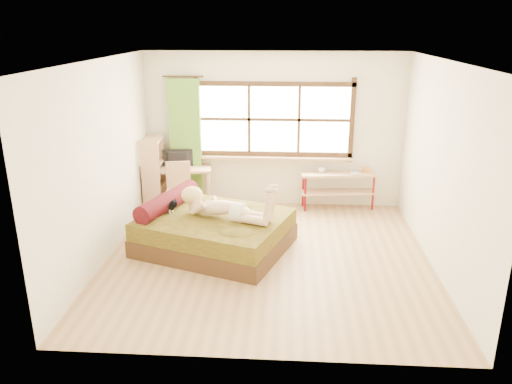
# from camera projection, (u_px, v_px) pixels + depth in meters

# --- Properties ---
(floor) EXTENTS (4.50, 4.50, 0.00)m
(floor) POSITION_uv_depth(u_px,v_px,m) (268.00, 257.00, 7.04)
(floor) COLOR #9E754C
(floor) RESTS_ON ground
(ceiling) EXTENTS (4.50, 4.50, 0.00)m
(ceiling) POSITION_uv_depth(u_px,v_px,m) (270.00, 60.00, 6.17)
(ceiling) COLOR white
(ceiling) RESTS_ON wall_back
(wall_back) EXTENTS (4.50, 0.00, 4.50)m
(wall_back) POSITION_uv_depth(u_px,v_px,m) (274.00, 131.00, 8.73)
(wall_back) COLOR silver
(wall_back) RESTS_ON floor
(wall_front) EXTENTS (4.50, 0.00, 4.50)m
(wall_front) POSITION_uv_depth(u_px,v_px,m) (258.00, 233.00, 4.48)
(wall_front) COLOR silver
(wall_front) RESTS_ON floor
(wall_left) EXTENTS (0.00, 4.50, 4.50)m
(wall_left) POSITION_uv_depth(u_px,v_px,m) (103.00, 163.00, 6.74)
(wall_left) COLOR silver
(wall_left) RESTS_ON floor
(wall_right) EXTENTS (0.00, 4.50, 4.50)m
(wall_right) POSITION_uv_depth(u_px,v_px,m) (442.00, 168.00, 6.47)
(wall_right) COLOR silver
(wall_right) RESTS_ON floor
(window) EXTENTS (2.80, 0.16, 1.46)m
(window) POSITION_uv_depth(u_px,v_px,m) (274.00, 122.00, 8.65)
(window) COLOR #FFEDBF
(window) RESTS_ON wall_back
(curtain) EXTENTS (0.55, 0.10, 2.20)m
(curtain) POSITION_uv_depth(u_px,v_px,m) (186.00, 142.00, 8.78)
(curtain) COLOR #4D8725
(curtain) RESTS_ON wall_back
(bed) EXTENTS (2.42, 2.18, 0.76)m
(bed) POSITION_uv_depth(u_px,v_px,m) (212.00, 230.00, 7.28)
(bed) COLOR black
(bed) RESTS_ON floor
(woman) EXTENTS (1.45, 0.85, 0.60)m
(woman) POSITION_uv_depth(u_px,v_px,m) (224.00, 198.00, 7.03)
(woman) COLOR #DEB48F
(woman) RESTS_ON bed
(kitten) EXTENTS (0.32, 0.21, 0.24)m
(kitten) POSITION_uv_depth(u_px,v_px,m) (166.00, 205.00, 7.28)
(kitten) COLOR black
(kitten) RESTS_ON bed
(desk) EXTENTS (1.24, 0.70, 0.73)m
(desk) POSITION_uv_depth(u_px,v_px,m) (178.00, 173.00, 8.78)
(desk) COLOR tan
(desk) RESTS_ON floor
(monitor) EXTENTS (0.54, 0.15, 0.31)m
(monitor) POSITION_uv_depth(u_px,v_px,m) (177.00, 158.00, 8.75)
(monitor) COLOR black
(monitor) RESTS_ON desk
(chair) EXTENTS (0.47, 0.47, 0.92)m
(chair) POSITION_uv_depth(u_px,v_px,m) (178.00, 186.00, 8.47)
(chair) COLOR tan
(chair) RESTS_ON floor
(pipe_shelf) EXTENTS (1.34, 0.48, 0.74)m
(pipe_shelf) POSITION_uv_depth(u_px,v_px,m) (339.00, 182.00, 8.77)
(pipe_shelf) COLOR tan
(pipe_shelf) RESTS_ON floor
(cup) EXTENTS (0.14, 0.14, 0.10)m
(cup) POSITION_uv_depth(u_px,v_px,m) (322.00, 170.00, 8.71)
(cup) COLOR gray
(cup) RESTS_ON pipe_shelf
(book) EXTENTS (0.17, 0.22, 0.02)m
(book) POSITION_uv_depth(u_px,v_px,m) (350.00, 173.00, 8.70)
(book) COLOR gray
(book) RESTS_ON pipe_shelf
(bookshelf) EXTENTS (0.35, 0.57, 1.27)m
(bookshelf) POSITION_uv_depth(u_px,v_px,m) (154.00, 174.00, 8.70)
(bookshelf) COLOR tan
(bookshelf) RESTS_ON floor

